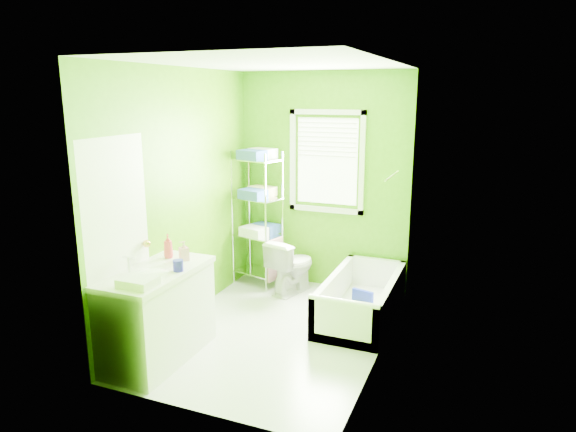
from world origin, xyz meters
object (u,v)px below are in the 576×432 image
at_px(toilet, 292,265).
at_px(vanity, 158,312).
at_px(bathtub, 361,304).
at_px(wire_shelf_unit, 259,203).

distance_m(toilet, vanity, 2.00).
height_order(bathtub, wire_shelf_unit, wire_shelf_unit).
relative_size(bathtub, wire_shelf_unit, 0.87).
height_order(vanity, wire_shelf_unit, wire_shelf_unit).
relative_size(toilet, wire_shelf_unit, 0.39).
relative_size(toilet, vanity, 0.60).
bearing_deg(vanity, bathtub, 45.51).
bearing_deg(toilet, bathtub, 172.35).
bearing_deg(toilet, wire_shelf_unit, 2.89).
bearing_deg(bathtub, toilet, 156.29).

